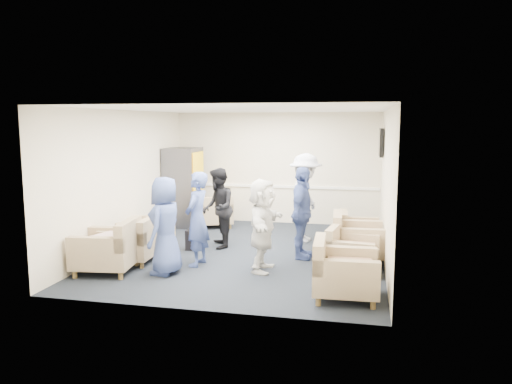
% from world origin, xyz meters
% --- Properties ---
extents(floor, '(6.00, 6.00, 0.00)m').
position_xyz_m(floor, '(0.00, 0.00, 0.00)').
color(floor, black).
rests_on(floor, ground).
extents(ceiling, '(6.00, 6.00, 0.00)m').
position_xyz_m(ceiling, '(0.00, 0.00, 2.70)').
color(ceiling, white).
rests_on(ceiling, back_wall).
extents(back_wall, '(5.00, 0.02, 2.70)m').
position_xyz_m(back_wall, '(0.00, 3.00, 1.35)').
color(back_wall, beige).
rests_on(back_wall, floor).
extents(front_wall, '(5.00, 0.02, 2.70)m').
position_xyz_m(front_wall, '(0.00, -3.00, 1.35)').
color(front_wall, beige).
rests_on(front_wall, floor).
extents(left_wall, '(0.02, 6.00, 2.70)m').
position_xyz_m(left_wall, '(-2.50, 0.00, 1.35)').
color(left_wall, beige).
rests_on(left_wall, floor).
extents(right_wall, '(0.02, 6.00, 2.70)m').
position_xyz_m(right_wall, '(2.50, 0.00, 1.35)').
color(right_wall, beige).
rests_on(right_wall, floor).
extents(chair_rail, '(4.98, 0.04, 0.06)m').
position_xyz_m(chair_rail, '(0.00, 2.98, 0.90)').
color(chair_rail, white).
rests_on(chair_rail, back_wall).
extents(tv, '(0.10, 1.00, 0.58)m').
position_xyz_m(tv, '(2.44, 1.80, 2.05)').
color(tv, black).
rests_on(tv, right_wall).
extents(armchair_left_near, '(1.04, 1.04, 0.74)m').
position_xyz_m(armchair_left_near, '(-1.95, -1.68, 0.37)').
color(armchair_left_near, '#968061').
rests_on(armchair_left_near, floor).
extents(armchair_left_mid, '(0.89, 0.89, 0.68)m').
position_xyz_m(armchair_left_mid, '(-1.84, -1.05, 0.34)').
color(armchair_left_mid, '#968061').
rests_on(armchair_left_mid, floor).
extents(armchair_left_far, '(0.85, 0.85, 0.61)m').
position_xyz_m(armchair_left_far, '(-1.95, 0.09, 0.31)').
color(armchair_left_far, '#968061').
rests_on(armchair_left_far, floor).
extents(armchair_right_near, '(0.93, 0.93, 0.71)m').
position_xyz_m(armchair_right_near, '(1.84, -2.11, 0.36)').
color(armchair_right_near, '#968061').
rests_on(armchair_right_near, floor).
extents(armchair_right_midnear, '(0.89, 0.89, 0.63)m').
position_xyz_m(armchair_right_midnear, '(1.91, -0.80, 0.32)').
color(armchair_right_midnear, '#968061').
rests_on(armchair_right_midnear, floor).
extents(armchair_right_midfar, '(0.94, 0.94, 0.72)m').
position_xyz_m(armchair_right_midfar, '(1.98, -0.06, 0.36)').
color(armchair_right_midfar, '#968061').
rests_on(armchair_right_midfar, floor).
extents(armchair_right_far, '(0.83, 0.83, 0.62)m').
position_xyz_m(armchair_right_far, '(2.02, 0.80, 0.31)').
color(armchair_right_far, '#968061').
rests_on(armchair_right_far, floor).
extents(armchair_corner, '(1.06, 1.06, 0.64)m').
position_xyz_m(armchair_corner, '(-1.32, 2.13, 0.32)').
color(armchair_corner, '#968061').
rests_on(armchair_corner, floor).
extents(vending_machine, '(0.76, 0.88, 1.87)m').
position_xyz_m(vending_machine, '(-2.09, 2.16, 0.93)').
color(vending_machine, '#4D4C54').
rests_on(vending_machine, floor).
extents(backpack, '(0.29, 0.21, 0.47)m').
position_xyz_m(backpack, '(-1.10, -0.02, 0.24)').
color(backpack, black).
rests_on(backpack, floor).
extents(pillow, '(0.49, 0.58, 0.14)m').
position_xyz_m(pillow, '(-1.97, -1.69, 0.56)').
color(pillow, beige).
rests_on(pillow, armchair_left_near).
extents(person_front_left, '(0.57, 0.82, 1.60)m').
position_xyz_m(person_front_left, '(-1.02, -1.56, 0.80)').
color(person_front_left, '#3A4D8D').
rests_on(person_front_left, floor).
extents(person_mid_left, '(0.44, 0.62, 1.63)m').
position_xyz_m(person_mid_left, '(-0.67, -0.99, 0.82)').
color(person_mid_left, '#3A4D8D').
rests_on(person_mid_left, floor).
extents(person_back_left, '(0.82, 0.92, 1.58)m').
position_xyz_m(person_back_left, '(-0.67, 0.27, 0.79)').
color(person_back_left, black).
rests_on(person_back_left, floor).
extents(person_back_right, '(0.81, 1.25, 1.83)m').
position_xyz_m(person_back_right, '(0.94, 1.16, 0.92)').
color(person_back_right, white).
rests_on(person_back_right, floor).
extents(person_mid_right, '(0.49, 1.01, 1.68)m').
position_xyz_m(person_mid_right, '(1.03, -0.16, 0.84)').
color(person_mid_right, '#3A4D8D').
rests_on(person_mid_right, floor).
extents(person_front_right, '(0.46, 1.44, 1.55)m').
position_xyz_m(person_front_right, '(0.50, -1.07, 0.78)').
color(person_front_right, silver).
rests_on(person_front_right, floor).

